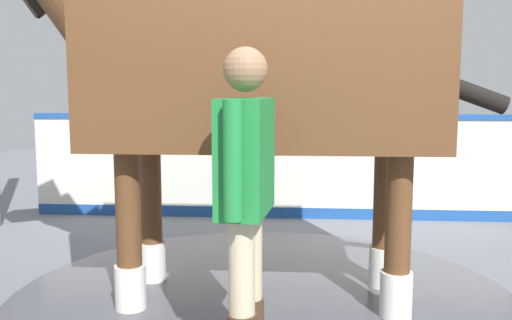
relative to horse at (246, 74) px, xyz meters
name	(u,v)px	position (x,y,z in m)	size (l,w,h in m)	color
ground_plane	(303,306)	(0.07, 0.41, -1.53)	(16.00, 16.00, 0.02)	slate
wet_patch	(263,296)	(-0.02, 0.12, -1.52)	(3.49, 3.49, 0.00)	#4C4C54
barrier_wall	(277,170)	(-2.37, -0.25, -0.98)	(0.92, 5.37, 1.15)	silver
horse	(246,74)	(0.00, 0.00, 0.00)	(1.32, 3.59, 2.66)	brown
handler	(246,188)	(0.94, 0.23, -0.59)	(0.66, 0.24, 1.62)	#47331E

